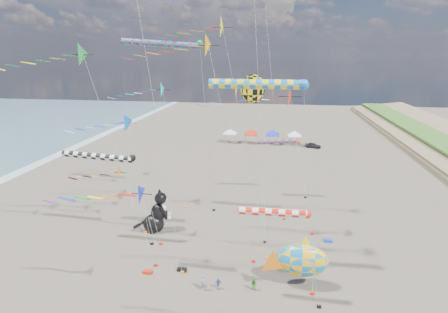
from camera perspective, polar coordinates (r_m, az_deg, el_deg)
delta_kite_0 at (r=45.55m, az=-11.85°, el=10.29°), size 10.17×2.11×16.96m
delta_kite_3 at (r=35.43m, az=-1.17°, el=19.99°), size 12.46×2.27×23.81m
delta_kite_4 at (r=37.73m, az=10.43°, el=9.55°), size 12.18×2.68×17.41m
delta_kite_5 at (r=31.54m, az=-3.49°, el=17.24°), size 11.79×2.22×22.03m
delta_kite_6 at (r=33.13m, az=-22.06°, el=14.66°), size 12.21×2.07×21.17m
delta_kite_8 at (r=36.84m, az=-16.47°, el=4.63°), size 9.54×2.13×14.40m
delta_kite_9 at (r=25.54m, az=-17.47°, el=-6.61°), size 9.94×1.70×11.72m
delta_kite_10 at (r=41.54m, az=-17.69°, el=-3.42°), size 8.53×1.63×7.84m
windsock_0 at (r=29.62m, az=6.07°, el=11.53°), size 9.49×0.84×18.14m
windsock_1 at (r=27.67m, az=8.56°, el=-9.14°), size 7.00×0.65×8.65m
windsock_2 at (r=49.80m, az=9.16°, el=2.39°), size 7.41×0.64×8.68m
windsock_3 at (r=38.57m, az=-19.48°, el=-0.08°), size 9.42×0.73×10.23m
windsock_4 at (r=44.36m, az=-9.81°, el=17.59°), size 11.35×0.80×21.74m
angelfish_kite at (r=32.43m, az=4.36°, el=10.69°), size 3.74×3.02×18.38m
cat_inflatable at (r=41.91m, az=-11.15°, el=-8.73°), size 4.20×2.98×5.13m
fish_inflatable at (r=32.77m, az=12.45°, el=-16.19°), size 6.25×3.24×5.02m
person_adult at (r=32.70m, az=-3.29°, el=-19.91°), size 0.65×0.56×1.51m
child_green at (r=32.80m, az=4.92°, el=-20.18°), size 0.62×0.51×1.18m
child_blue at (r=32.92m, az=-0.98°, el=-20.05°), size 0.68×0.42×1.09m
kite_bag_0 at (r=35.58m, az=-6.89°, el=-17.87°), size 0.90×0.44×0.30m
kite_bag_1 at (r=41.65m, az=16.64°, el=-13.03°), size 0.90×0.44×0.30m
kite_bag_3 at (r=35.78m, az=-12.36°, el=-17.94°), size 0.90×0.44×0.30m
tent_row at (r=81.79m, az=6.21°, el=4.21°), size 19.20×4.20×3.80m
parked_car at (r=80.75m, az=14.31°, el=1.79°), size 3.83×2.38×1.22m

